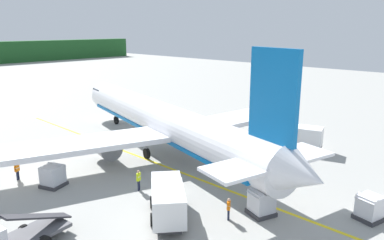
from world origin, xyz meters
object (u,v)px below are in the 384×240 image
service_truck_catering (295,136)px  crew_loader_left (139,179)px  airliner_foreground (164,122)px  service_truck_pushback (168,199)px  cargo_container_near (53,176)px  crew_marshaller (229,207)px  crew_loader_right (17,170)px  cargo_container_mid (369,208)px  cargo_container_far (261,203)px

service_truck_catering → crew_loader_left: bearing=168.6°
airliner_foreground → crew_loader_left: airliner_foreground is taller
service_truck_catering → service_truck_pushback: 20.48m
cargo_container_near → crew_marshaller: bearing=-67.7°
cargo_container_near → service_truck_pushback: bearing=-74.6°
airliner_foreground → crew_loader_right: (-14.22, 3.73, -2.43)m
cargo_container_mid → service_truck_pushback: bearing=132.9°
cargo_container_near → crew_marshaller: 15.50m
cargo_container_near → crew_loader_left: 7.47m
service_truck_pushback → crew_loader_right: service_truck_pushback is taller
cargo_container_mid → cargo_container_far: (-4.63, 5.91, 0.02)m
service_truck_catering → crew_loader_right: size_ratio=3.89×
cargo_container_near → crew_marshaller: size_ratio=1.39×
service_truck_pushback → cargo_container_near: 11.52m
airliner_foreground → cargo_container_mid: 21.52m
service_truck_pushback → cargo_container_far: service_truck_pushback is taller
crew_marshaller → crew_loader_left: crew_loader_left is taller
service_truck_pushback → cargo_container_mid: 14.20m
service_truck_catering → cargo_container_mid: size_ratio=3.15×
service_truck_catering → crew_marshaller: (-17.61, -4.57, -0.53)m
airliner_foreground → service_truck_pushback: size_ratio=6.96×
airliner_foreground → crew_loader_left: 10.27m
service_truck_pushback → crew_loader_left: bearing=74.1°
cargo_container_near → crew_loader_left: (4.53, -5.94, 0.13)m
service_truck_catering → cargo_container_mid: (-10.78, -11.72, -0.57)m
cargo_container_mid → crew_marshaller: cargo_container_mid is taller
airliner_foreground → cargo_container_mid: size_ratio=20.49×
cargo_container_far → crew_marshaller: cargo_container_far is taller
airliner_foreground → cargo_container_mid: airliner_foreground is taller
cargo_container_near → crew_loader_right: bearing=113.3°
cargo_container_far → crew_loader_right: 21.49m
service_truck_catering → crew_loader_left: size_ratio=3.56×
service_truck_pushback → crew_loader_left: 5.38m
service_truck_catering → cargo_container_far: service_truck_catering is taller
service_truck_pushback → cargo_container_mid: service_truck_pushback is taller
service_truck_pushback → cargo_container_near: bearing=105.4°
crew_loader_left → service_truck_catering: bearing=-11.4°
cargo_container_near → airliner_foreground: bearing=-0.5°
service_truck_catering → cargo_container_mid: service_truck_catering is taller
cargo_container_mid → cargo_container_far: cargo_container_far is taller
cargo_container_near → cargo_container_far: size_ratio=1.04×
cargo_container_far → crew_marshaller: bearing=150.6°
cargo_container_far → crew_marshaller: size_ratio=1.33×
service_truck_catering → crew_loader_left: service_truck_catering is taller
cargo_container_near → crew_loader_left: cargo_container_near is taller
service_truck_pushback → airliner_foreground: bearing=48.9°
airliner_foreground → service_truck_catering: bearing=-41.7°
airliner_foreground → service_truck_catering: airliner_foreground is taller
airliner_foreground → cargo_container_near: (-12.66, 0.10, -2.47)m
airliner_foreground → crew_loader_left: bearing=-144.3°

